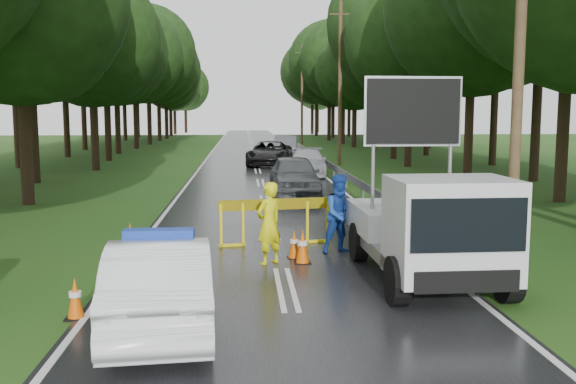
{
  "coord_description": "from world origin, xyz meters",
  "views": [
    {
      "loc": [
        -0.77,
        -11.74,
        3.33
      ],
      "look_at": [
        0.34,
        4.32,
        1.3
      ],
      "focal_mm": 40.0,
      "sensor_mm": 36.0,
      "label": 1
    }
  ],
  "objects": [
    {
      "name": "queue_car_first",
      "position": [
        1.23,
        13.51,
        0.8
      ],
      "size": [
        1.9,
        4.69,
        1.6
      ],
      "primitive_type": "imported",
      "rotation": [
        0.0,
        0.0,
        0.0
      ],
      "color": "#404347",
      "rests_on": "ground"
    },
    {
      "name": "cone_center",
      "position": [
        0.5,
        2.0,
        0.37
      ],
      "size": [
        0.37,
        0.37,
        0.77
      ],
      "color": "black",
      "rests_on": "ground"
    },
    {
      "name": "queue_car_third",
      "position": [
        0.82,
        27.46,
        0.76
      ],
      "size": [
        3.22,
        5.74,
        1.52
      ],
      "primitive_type": "imported",
      "rotation": [
        0.0,
        0.0,
        -0.13
      ],
      "color": "black",
      "rests_on": "ground"
    },
    {
      "name": "officer",
      "position": [
        -0.23,
        2.0,
        0.91
      ],
      "size": [
        0.79,
        0.76,
        1.82
      ],
      "primitive_type": "imported",
      "rotation": [
        0.0,
        0.0,
        3.85
      ],
      "color": "yellow",
      "rests_on": "ground"
    },
    {
      "name": "police_sedan",
      "position": [
        -2.06,
        -2.07,
        0.71
      ],
      "size": [
        1.88,
        4.39,
        1.55
      ],
      "rotation": [
        0.0,
        0.0,
        3.23
      ],
      "color": "white",
      "rests_on": "ground"
    },
    {
      "name": "cone_left_mid",
      "position": [
        -3.4,
        3.0,
        0.38
      ],
      "size": [
        0.37,
        0.37,
        0.79
      ],
      "color": "black",
      "rests_on": "ground"
    },
    {
      "name": "work_truck",
      "position": [
        2.8,
        0.27,
        1.09
      ],
      "size": [
        2.36,
        5.08,
        4.0
      ],
      "rotation": [
        0.0,
        0.0,
        0.02
      ],
      "color": "gray",
      "rests_on": "ground"
    },
    {
      "name": "utility_pole_far",
      "position": [
        5.2,
        54.0,
        5.06
      ],
      "size": [
        1.4,
        0.24,
        10.0
      ],
      "color": "#4D3123",
      "rests_on": "ground"
    },
    {
      "name": "cone_near_left",
      "position": [
        -3.5,
        -1.5,
        0.33
      ],
      "size": [
        0.33,
        0.33,
        0.69
      ],
      "color": "black",
      "rests_on": "ground"
    },
    {
      "name": "guardrail",
      "position": [
        3.7,
        29.67,
        0.55
      ],
      "size": [
        0.12,
        60.06,
        0.7
      ],
      "color": "gray",
      "rests_on": "ground"
    },
    {
      "name": "civilian",
      "position": [
        1.5,
        3.0,
        0.94
      ],
      "size": [
        1.08,
        0.95,
        1.87
      ],
      "primitive_type": "imported",
      "rotation": [
        0.0,
        0.0,
        0.3
      ],
      "color": "#183E9C",
      "rests_on": "ground"
    },
    {
      "name": "utility_pole_mid",
      "position": [
        5.2,
        28.0,
        5.06
      ],
      "size": [
        1.4,
        0.24,
        10.0
      ],
      "color": "#4D3123",
      "rests_on": "ground"
    },
    {
      "name": "ground",
      "position": [
        0.0,
        0.0,
        0.0
      ],
      "size": [
        160.0,
        160.0,
        0.0
      ],
      "primitive_type": "plane",
      "color": "#174413",
      "rests_on": "ground"
    },
    {
      "name": "cone_right",
      "position": [
        2.4,
        1.5,
        0.38
      ],
      "size": [
        0.37,
        0.37,
        0.79
      ],
      "color": "black",
      "rests_on": "ground"
    },
    {
      "name": "barrier",
      "position": [
        0.0,
        4.0,
        0.89
      ],
      "size": [
        2.81,
        0.48,
        1.17
      ],
      "rotation": [
        0.0,
        0.0,
        0.15
      ],
      "color": "yellow",
      "rests_on": "ground"
    },
    {
      "name": "utility_pole_near",
      "position": [
        5.2,
        2.0,
        5.06
      ],
      "size": [
        1.4,
        0.24,
        10.0
      ],
      "color": "#4D3123",
      "rests_on": "ground"
    },
    {
      "name": "cone_far",
      "position": [
        0.35,
        2.5,
        0.33
      ],
      "size": [
        0.32,
        0.32,
        0.67
      ],
      "color": "black",
      "rests_on": "ground"
    },
    {
      "name": "road",
      "position": [
        0.0,
        30.0,
        0.01
      ],
      "size": [
        7.0,
        140.0,
        0.02
      ],
      "primitive_type": "cube",
      "color": "black",
      "rests_on": "ground"
    },
    {
      "name": "queue_car_fourth",
      "position": [
        2.32,
        35.42,
        0.77
      ],
      "size": [
        2.1,
        4.79,
        1.53
      ],
      "primitive_type": "imported",
      "rotation": [
        0.0,
        0.0,
        -0.1
      ],
      "color": "#45484E",
      "rests_on": "ground"
    },
    {
      "name": "queue_car_second",
      "position": [
        2.52,
        21.34,
        0.69
      ],
      "size": [
        2.43,
        4.94,
        1.38
      ],
      "primitive_type": "imported",
      "rotation": [
        0.0,
        0.0,
        -0.11
      ],
      "color": "#9E9FA5",
      "rests_on": "ground"
    }
  ]
}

